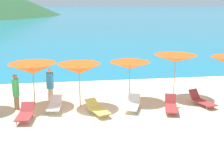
# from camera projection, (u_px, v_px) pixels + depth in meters

# --- Properties ---
(ground_plane) EXTENTS (50.00, 100.00, 0.30)m
(ground_plane) POSITION_uv_depth(u_px,v_px,m) (77.00, 74.00, 21.81)
(ground_plane) COLOR beige
(ocean_water) EXTENTS (650.00, 440.00, 0.02)m
(ocean_water) POSITION_uv_depth(u_px,v_px,m) (68.00, 9.00, 230.99)
(ocean_water) COLOR teal
(ocean_water) RESTS_ON ground_plane
(umbrella_2) EXTENTS (2.51, 2.51, 2.11)m
(umbrella_2) POSITION_uv_depth(u_px,v_px,m) (33.00, 68.00, 14.42)
(umbrella_2) COLOR #9E7F59
(umbrella_2) RESTS_ON ground_plane
(umbrella_3) EXTENTS (2.24, 2.24, 2.13)m
(umbrella_3) POSITION_uv_depth(u_px,v_px,m) (79.00, 69.00, 14.20)
(umbrella_3) COLOR #9E7F59
(umbrella_3) RESTS_ON ground_plane
(umbrella_4) EXTENTS (2.21, 2.21, 2.05)m
(umbrella_4) POSITION_uv_depth(u_px,v_px,m) (130.00, 65.00, 15.07)
(umbrella_4) COLOR #9E7F59
(umbrella_4) RESTS_ON ground_plane
(umbrella_5) EXTENTS (2.32, 2.32, 2.30)m
(umbrella_5) POSITION_uv_depth(u_px,v_px,m) (175.00, 58.00, 15.56)
(umbrella_5) COLOR #9E7F59
(umbrella_5) RESTS_ON ground_plane
(lounge_chair_0) EXTENTS (1.07, 1.55, 0.61)m
(lounge_chair_0) POSITION_uv_depth(u_px,v_px,m) (132.00, 104.00, 14.12)
(lounge_chair_0) COLOR white
(lounge_chair_0) RESTS_ON ground_plane
(lounge_chair_2) EXTENTS (0.70, 1.48, 0.61)m
(lounge_chair_2) POSITION_uv_depth(u_px,v_px,m) (55.00, 105.00, 13.92)
(lounge_chair_2) COLOR white
(lounge_chair_2) RESTS_ON ground_plane
(lounge_chair_3) EXTENTS (0.98, 1.62, 0.67)m
(lounge_chair_3) POSITION_uv_depth(u_px,v_px,m) (201.00, 100.00, 14.73)
(lounge_chair_3) COLOR #A53333
(lounge_chair_3) RESTS_ON ground_plane
(lounge_chair_6) EXTENTS (0.93, 1.62, 0.66)m
(lounge_chair_6) POSITION_uv_depth(u_px,v_px,m) (171.00, 106.00, 13.92)
(lounge_chair_6) COLOR #A53333
(lounge_chair_6) RESTS_ON ground_plane
(lounge_chair_7) EXTENTS (0.73, 1.45, 0.63)m
(lounge_chair_7) POSITION_uv_depth(u_px,v_px,m) (25.00, 114.00, 12.84)
(lounge_chair_7) COLOR #A53333
(lounge_chair_7) RESTS_ON ground_plane
(lounge_chair_8) EXTENTS (1.11, 1.66, 0.56)m
(lounge_chair_8) POSITION_uv_depth(u_px,v_px,m) (97.00, 108.00, 13.52)
(lounge_chair_8) COLOR #D8BF4C
(lounge_chair_8) RESTS_ON ground_plane
(beachgoer_2) EXTENTS (0.37, 0.37, 1.67)m
(beachgoer_2) POSITION_uv_depth(u_px,v_px,m) (50.00, 84.00, 15.37)
(beachgoer_2) COLOR beige
(beachgoer_2) RESTS_ON ground_plane
(beachgoer_3) EXTENTS (0.32, 0.32, 1.69)m
(beachgoer_3) POSITION_uv_depth(u_px,v_px,m) (16.00, 91.00, 14.05)
(beachgoer_3) COLOR #A3704C
(beachgoer_3) RESTS_ON ground_plane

